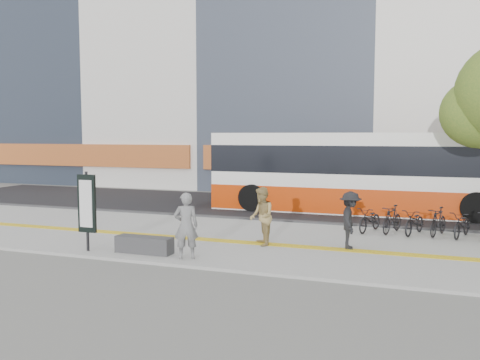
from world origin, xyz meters
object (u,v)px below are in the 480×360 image
(signboard, at_px, (87,205))
(pedestrian_tan, at_px, (262,216))
(bus, at_px, (360,175))
(pedestrian_dark, at_px, (350,220))
(bench, at_px, (144,245))
(seated_woman, at_px, (186,226))

(signboard, distance_m, pedestrian_tan, 4.91)
(bus, bearing_deg, signboard, -121.85)
(bus, bearing_deg, pedestrian_dark, -85.55)
(bench, distance_m, pedestrian_dark, 5.75)
(bench, xyz_separation_m, pedestrian_dark, (5.18, 2.42, 0.59))
(bench, bearing_deg, pedestrian_dark, 25.03)
(signboard, bearing_deg, bench, 10.81)
(seated_woman, height_order, pedestrian_tan, seated_woman)
(pedestrian_tan, bearing_deg, pedestrian_dark, 73.02)
(signboard, xyz_separation_m, seated_woman, (2.95, 0.12, -0.42))
(bench, relative_size, pedestrian_tan, 0.94)
(bench, height_order, signboard, signboard)
(bench, relative_size, pedestrian_dark, 0.99)
(signboard, distance_m, bus, 11.78)
(bus, bearing_deg, seated_woman, -108.28)
(bench, xyz_separation_m, seated_woman, (1.35, -0.18, 0.64))
(pedestrian_dark, bearing_deg, signboard, 103.86)
(pedestrian_dark, bearing_deg, pedestrian_tan, 91.38)
(seated_woman, xyz_separation_m, pedestrian_dark, (3.83, 2.60, -0.05))
(pedestrian_tan, bearing_deg, bench, -79.78)
(seated_woman, bearing_deg, pedestrian_tan, -149.01)
(signboard, height_order, pedestrian_dark, signboard)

